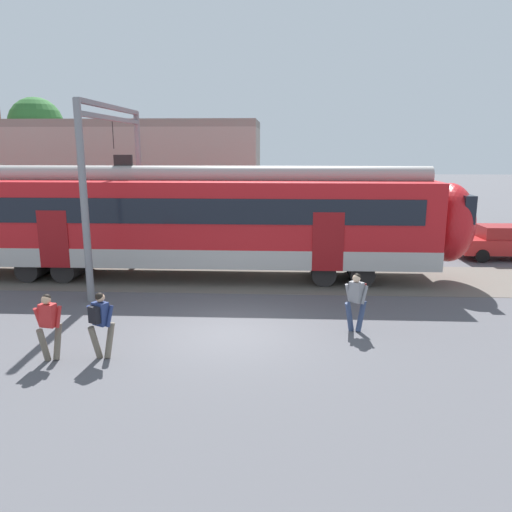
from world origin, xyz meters
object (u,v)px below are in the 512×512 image
Objects in this scene: parked_car_red at (503,242)px; pedestrian_grey at (357,297)px; pedestrian_navy at (100,320)px; pedestrian_red at (49,322)px.

pedestrian_grey is at bearing -130.02° from parked_car_red.
pedestrian_grey is (6.40, 2.17, 0.00)m from pedestrian_navy.
pedestrian_grey is 12.41m from parked_car_red.
pedestrian_red reaches higher than parked_car_red.
pedestrian_navy is 0.41× the size of parked_car_red.
pedestrian_navy is at bearing 7.80° from pedestrian_red.
pedestrian_red is 1.00× the size of pedestrian_grey.
pedestrian_navy is 1.00× the size of pedestrian_grey.
pedestrian_navy is 18.53m from parked_car_red.
pedestrian_navy is at bearing -161.24° from pedestrian_grey.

